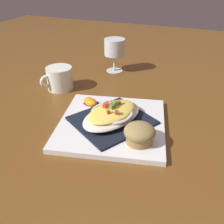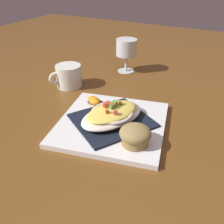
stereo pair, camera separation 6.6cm
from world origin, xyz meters
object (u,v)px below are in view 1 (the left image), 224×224
(coffee_mug, at_px, (60,79))
(stemmed_glass, at_px, (115,49))
(orange_garnish, at_px, (91,102))
(muffin, at_px, (140,133))
(gratin_dish, at_px, (112,114))
(square_plate, at_px, (112,123))

(coffee_mug, bearing_deg, stemmed_glass, 62.23)
(orange_garnish, distance_m, coffee_mug, 0.19)
(coffee_mug, height_order, stemmed_glass, stemmed_glass)
(coffee_mug, bearing_deg, muffin, -30.95)
(gratin_dish, distance_m, stemmed_glass, 0.41)
(gratin_dish, height_order, stemmed_glass, stemmed_glass)
(gratin_dish, height_order, coffee_mug, coffee_mug)
(square_plate, bearing_deg, gratin_dish, 124.14)
(square_plate, height_order, orange_garnish, orange_garnish)
(stemmed_glass, bearing_deg, coffee_mug, -117.77)
(orange_garnish, bearing_deg, square_plate, -32.84)
(muffin, bearing_deg, gratin_dish, 147.73)
(gratin_dish, xyz_separation_m, muffin, (0.09, -0.06, 0.00))
(square_plate, relative_size, coffee_mug, 2.52)
(muffin, distance_m, stemmed_glass, 0.50)
(square_plate, bearing_deg, stemmed_glass, 109.96)
(coffee_mug, distance_m, stemmed_glass, 0.27)
(square_plate, distance_m, stemmed_glass, 0.41)
(square_plate, height_order, stemmed_glass, stemmed_glass)
(orange_garnish, relative_size, coffee_mug, 0.53)
(orange_garnish, xyz_separation_m, stemmed_glass, (-0.04, 0.32, 0.07))
(muffin, relative_size, coffee_mug, 0.67)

